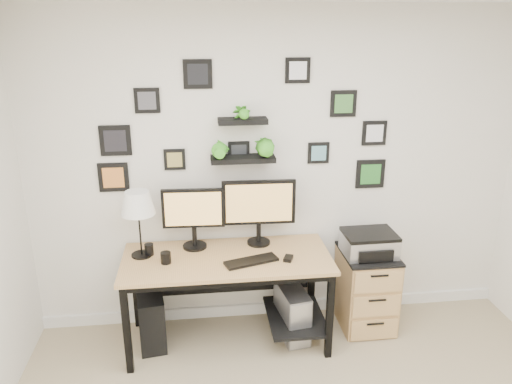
{
  "coord_description": "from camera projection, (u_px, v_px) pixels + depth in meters",
  "views": [
    {
      "loc": [
        -0.65,
        -1.83,
        2.48
      ],
      "look_at": [
        -0.21,
        1.83,
        1.2
      ],
      "focal_mm": 35.0,
      "sensor_mm": 36.0,
      "label": 1
    }
  ],
  "objects": [
    {
      "name": "keyboard",
      "position": [
        251.0,
        261.0,
        3.74
      ],
      "size": [
        0.43,
        0.24,
        0.02
      ],
      "primitive_type": "cube",
      "rotation": [
        0.0,
        0.0,
        0.3
      ],
      "color": "black",
      "rests_on": "desk"
    },
    {
      "name": "monitor_left",
      "position": [
        193.0,
        214.0,
        3.89
      ],
      "size": [
        0.49,
        0.2,
        0.5
      ],
      "color": "black",
      "rests_on": "desk"
    },
    {
      "name": "printer",
      "position": [
        369.0,
        243.0,
        4.03
      ],
      "size": [
        0.42,
        0.34,
        0.19
      ],
      "color": "silver",
      "rests_on": "file_cabinet"
    },
    {
      "name": "table_lamp",
      "position": [
        138.0,
        205.0,
        3.72
      ],
      "size": [
        0.26,
        0.26,
        0.53
      ],
      "color": "black",
      "rests_on": "desk"
    },
    {
      "name": "wall_decor",
      "position": [
        244.0,
        134.0,
        3.84
      ],
      "size": [
        2.31,
        0.18,
        1.06
      ],
      "color": "black",
      "rests_on": "ground"
    },
    {
      "name": "desk",
      "position": [
        231.0,
        269.0,
        3.91
      ],
      "size": [
        1.6,
        0.7,
        0.75
      ],
      "color": "tan",
      "rests_on": "ground"
    },
    {
      "name": "pc_tower_grey",
      "position": [
        292.0,
        312.0,
        4.07
      ],
      "size": [
        0.25,
        0.45,
        0.42
      ],
      "color": "gray",
      "rests_on": "ground"
    },
    {
      "name": "room",
      "position": [
        277.0,
        307.0,
        4.45
      ],
      "size": [
        4.0,
        4.0,
        4.0
      ],
      "color": "tan",
      "rests_on": "ground"
    },
    {
      "name": "pen_cup",
      "position": [
        149.0,
        249.0,
        3.85
      ],
      "size": [
        0.07,
        0.07,
        0.09
      ],
      "primitive_type": "cylinder",
      "color": "black",
      "rests_on": "desk"
    },
    {
      "name": "file_cabinet",
      "position": [
        366.0,
        289.0,
        4.19
      ],
      "size": [
        0.43,
        0.53,
        0.67
      ],
      "color": "tan",
      "rests_on": "ground"
    },
    {
      "name": "mug",
      "position": [
        166.0,
        258.0,
        3.72
      ],
      "size": [
        0.08,
        0.08,
        0.09
      ],
      "primitive_type": "cylinder",
      "color": "black",
      "rests_on": "desk"
    },
    {
      "name": "monitor_right",
      "position": [
        259.0,
        207.0,
        3.95
      ],
      "size": [
        0.58,
        0.19,
        0.54
      ],
      "color": "black",
      "rests_on": "desk"
    },
    {
      "name": "pc_tower_black",
      "position": [
        151.0,
        317.0,
        4.0
      ],
      "size": [
        0.26,
        0.47,
        0.45
      ],
      "primitive_type": "cube",
      "rotation": [
        0.0,
        0.0,
        0.15
      ],
      "color": "black",
      "rests_on": "ground"
    },
    {
      "name": "mouse",
      "position": [
        288.0,
        258.0,
        3.78
      ],
      "size": [
        0.09,
        0.11,
        0.03
      ],
      "primitive_type": "cube",
      "rotation": [
        0.0,
        0.0,
        -0.39
      ],
      "color": "black",
      "rests_on": "desk"
    }
  ]
}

